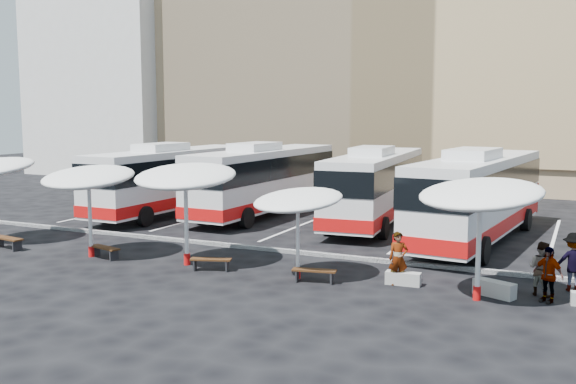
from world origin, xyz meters
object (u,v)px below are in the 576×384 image
at_px(sunshade_1, 89,178).
at_px(conc_bench_0, 403,278).
at_px(conc_bench_1, 494,289).
at_px(bus_3, 478,194).
at_px(sunshade_2, 185,177).
at_px(bus_2, 376,184).
at_px(wood_bench_1, 105,249).
at_px(wood_bench_0, 8,240).
at_px(wood_bench_3, 314,272).
at_px(sunshade_3, 298,200).
at_px(passenger_2, 548,275).
at_px(bus_0, 174,177).
at_px(bus_1, 265,178).
at_px(passenger_1, 541,269).
at_px(sunshade_4, 481,195).
at_px(passenger_3, 573,262).
at_px(passenger_0, 398,258).

xyz_separation_m(sunshade_1, conc_bench_0, (12.50, 1.17, -2.99)).
bearing_deg(conc_bench_1, bus_3, 102.14).
xyz_separation_m(sunshade_1, sunshade_2, (4.28, 0.48, 0.17)).
xyz_separation_m(bus_2, wood_bench_1, (-7.30, -12.54, -1.72)).
height_order(wood_bench_1, conc_bench_1, conc_bench_1).
height_order(bus_3, wood_bench_1, bus_3).
relative_size(wood_bench_0, wood_bench_3, 1.09).
height_order(sunshade_1, wood_bench_3, sunshade_1).
xyz_separation_m(sunshade_3, passenger_2, (8.08, 0.66, -1.90)).
height_order(bus_0, bus_1, bus_1).
bearing_deg(wood_bench_3, sunshade_2, 176.60).
bearing_deg(bus_1, conc_bench_0, -43.72).
xyz_separation_m(wood_bench_0, conc_bench_1, (19.68, 1.46, -0.14)).
distance_m(sunshade_3, conc_bench_0, 4.44).
bearing_deg(bus_2, sunshade_2, -111.51).
xyz_separation_m(bus_0, passenger_1, (20.32, -9.01, -1.21)).
distance_m(sunshade_2, passenger_2, 13.00).
relative_size(sunshade_4, conc_bench_1, 3.72).
distance_m(bus_0, sunshade_2, 12.99).
height_order(wood_bench_0, wood_bench_1, wood_bench_0).
xyz_separation_m(bus_0, bus_1, (4.96, 1.79, 0.03)).
height_order(bus_1, wood_bench_0, bus_1).
height_order(bus_1, sunshade_3, bus_1).
bearing_deg(wood_bench_0, sunshade_2, 5.89).
distance_m(bus_2, conc_bench_1, 13.84).
relative_size(bus_0, wood_bench_1, 8.21).
xyz_separation_m(bus_1, wood_bench_3, (8.25, -12.40, -1.76)).
height_order(bus_3, passenger_1, bus_3).
bearing_deg(passenger_2, conc_bench_0, -149.71).
xyz_separation_m(bus_1, wood_bench_1, (-0.74, -12.55, -1.75)).
xyz_separation_m(bus_1, sunshade_1, (-1.42, -12.55, 1.10)).
relative_size(bus_0, passenger_3, 6.71).
bearing_deg(wood_bench_3, bus_1, 123.64).
xyz_separation_m(sunshade_3, passenger_3, (8.74, 2.37, -1.80)).
height_order(bus_1, passenger_0, bus_1).
bearing_deg(wood_bench_3, passenger_0, 19.72).
height_order(sunshade_1, conc_bench_0, sunshade_1).
distance_m(bus_3, passenger_3, 8.28).
relative_size(bus_3, wood_bench_3, 8.68).
distance_m(bus_0, passenger_0, 18.62).
bearing_deg(conc_bench_1, wood_bench_0, -175.76).
xyz_separation_m(bus_0, wood_bench_0, (-0.67, -11.16, -1.70)).
height_order(sunshade_3, wood_bench_3, sunshade_3).
distance_m(sunshade_1, wood_bench_1, 2.93).
relative_size(bus_1, sunshade_2, 2.95).
height_order(bus_1, conc_bench_0, bus_1).
bearing_deg(sunshade_4, wood_bench_1, -178.37).
distance_m(bus_2, wood_bench_3, 12.63).
bearing_deg(wood_bench_1, sunshade_4, 1.63).
xyz_separation_m(sunshade_4, conc_bench_1, (0.44, 0.64, -3.05)).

